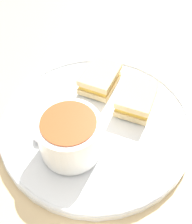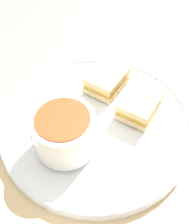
{
  "view_description": "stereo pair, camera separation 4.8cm",
  "coord_description": "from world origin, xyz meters",
  "views": [
    {
      "loc": [
        0.17,
        -0.26,
        0.41
      ],
      "look_at": [
        0.0,
        0.0,
        0.04
      ],
      "focal_mm": 42.0,
      "sensor_mm": 36.0,
      "label": 1
    },
    {
      "loc": [
        0.21,
        -0.23,
        0.41
      ],
      "look_at": [
        0.0,
        0.0,
        0.04
      ],
      "focal_mm": 42.0,
      "sensor_mm": 36.0,
      "label": 2
    }
  ],
  "objects": [
    {
      "name": "sandwich_half_near",
      "position": [
        0.05,
        0.07,
        0.04
      ],
      "size": [
        0.08,
        0.1,
        0.04
      ],
      "rotation": [
        0.0,
        0.0,
        1.77
      ],
      "color": "#DBBC7F",
      "rests_on": "plate"
    },
    {
      "name": "soup_bowl",
      "position": [
        -0.0,
        -0.08,
        0.06
      ],
      "size": [
        0.1,
        0.1,
        0.07
      ],
      "color": "white",
      "rests_on": "plate"
    },
    {
      "name": "ground_plane",
      "position": [
        0.0,
        0.0,
        0.0
      ],
      "size": [
        2.4,
        2.4,
        0.0
      ],
      "primitive_type": "plane",
      "color": "#D1B27F"
    },
    {
      "name": "sandwich_half_far",
      "position": [
        -0.04,
        0.08,
        0.04
      ],
      "size": [
        0.08,
        0.1,
        0.04
      ],
      "rotation": [
        0.0,
        0.0,
        1.73
      ],
      "color": "#DBBC7F",
      "rests_on": "plate"
    },
    {
      "name": "spoon",
      "position": [
        -0.06,
        -0.08,
        0.02
      ],
      "size": [
        0.05,
        0.1,
        0.01
      ],
      "rotation": [
        0.0,
        0.0,
        5.12
      ],
      "color": "silver",
      "rests_on": "plate"
    },
    {
      "name": "plate",
      "position": [
        0.0,
        0.0,
        0.01
      ],
      "size": [
        0.36,
        0.36,
        0.02
      ],
      "color": "white",
      "rests_on": "ground_plane"
    }
  ]
}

